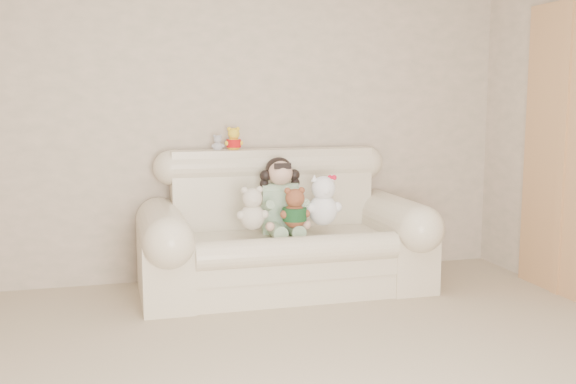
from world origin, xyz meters
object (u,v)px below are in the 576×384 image
at_px(cream_teddy, 252,204).
at_px(seated_child, 280,195).
at_px(brown_teddy, 295,204).
at_px(sofa, 284,222).
at_px(white_cat, 323,195).

bearing_deg(cream_teddy, seated_child, 40.95).
relative_size(brown_teddy, cream_teddy, 0.96).
distance_m(sofa, seated_child, 0.21).
relative_size(sofa, brown_teddy, 6.13).
xyz_separation_m(brown_teddy, cream_teddy, (-0.31, 0.02, 0.01)).
relative_size(seated_child, white_cat, 1.31).
bearing_deg(cream_teddy, white_cat, 5.43).
distance_m(seated_child, cream_teddy, 0.34).
bearing_deg(white_cat, sofa, -176.09).
bearing_deg(brown_teddy, cream_teddy, -168.90).
xyz_separation_m(sofa, cream_teddy, (-0.27, -0.14, 0.16)).
xyz_separation_m(white_cat, cream_teddy, (-0.54, -0.04, -0.04)).
xyz_separation_m(sofa, seated_child, (-0.01, 0.08, 0.19)).
xyz_separation_m(seated_child, brown_teddy, (0.04, -0.24, -0.04)).
height_order(sofa, cream_teddy, sofa).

